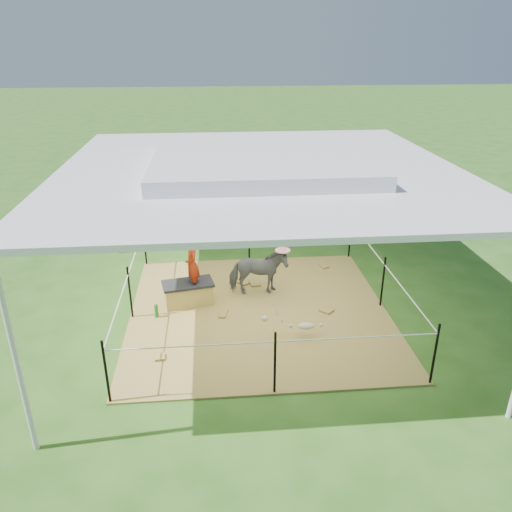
{
  "coord_description": "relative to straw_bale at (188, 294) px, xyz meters",
  "views": [
    {
      "loc": [
        -0.76,
        -7.82,
        4.57
      ],
      "look_at": [
        0.0,
        0.6,
        0.85
      ],
      "focal_mm": 35.0,
      "sensor_mm": 36.0,
      "label": 1
    }
  ],
  "objects": [
    {
      "name": "distant_person",
      "position": [
        3.83,
        7.3,
        0.41
      ],
      "size": [
        0.69,
        0.57,
        1.27
      ],
      "primitive_type": "imported",
      "rotation": [
        0.0,
        0.0,
        2.98
      ],
      "color": "#368CCB",
      "rests_on": "ground"
    },
    {
      "name": "rope_fence",
      "position": [
        1.27,
        -0.4,
        0.42
      ],
      "size": [
        4.54,
        4.54,
        1.0
      ],
      "color": "black",
      "rests_on": "ground"
    },
    {
      "name": "green_bottle",
      "position": [
        -0.55,
        -0.45,
        -0.07
      ],
      "size": [
        0.08,
        0.08,
        0.24
      ],
      "primitive_type": "cylinder",
      "rotation": [
        0.0,
        0.0,
        0.2
      ],
      "color": "#1A7822",
      "rests_on": "hay_patch"
    },
    {
      "name": "pink_hat",
      "position": [
        1.32,
        0.25,
        0.79
      ],
      "size": [
        0.28,
        0.28,
        0.13
      ],
      "primitive_type": "cylinder",
      "color": "pink",
      "rests_on": "pony"
    },
    {
      "name": "straw_bale",
      "position": [
        0.0,
        0.0,
        0.0
      ],
      "size": [
        0.93,
        0.59,
        0.38
      ],
      "primitive_type": "cube",
      "rotation": [
        0.0,
        0.0,
        0.2
      ],
      "color": "#B39341",
      "rests_on": "hay_patch"
    },
    {
      "name": "woman",
      "position": [
        0.1,
        0.0,
        0.71
      ],
      "size": [
        0.32,
        0.42,
        1.03
      ],
      "primitive_type": "imported",
      "rotation": [
        0.0,
        0.0,
        -1.37
      ],
      "color": "#AF2811",
      "rests_on": "straw_bale"
    },
    {
      "name": "dark_cloth",
      "position": [
        0.0,
        0.0,
        0.21
      ],
      "size": [
        0.99,
        0.65,
        0.05
      ],
      "primitive_type": "cube",
      "rotation": [
        0.0,
        0.0,
        0.2
      ],
      "color": "black",
      "rests_on": "straw_bale"
    },
    {
      "name": "ground",
      "position": [
        1.27,
        -0.4,
        -0.22
      ],
      "size": [
        90.0,
        90.0,
        0.0
      ],
      "primitive_type": "plane",
      "color": "#2D5919",
      "rests_on": "ground"
    },
    {
      "name": "foal",
      "position": [
        1.96,
        -1.31,
        0.04
      ],
      "size": [
        0.86,
        0.52,
        0.46
      ],
      "primitive_type": null,
      "rotation": [
        0.0,
        0.0,
        -0.08
      ],
      "color": "#C2AD8E",
      "rests_on": "hay_patch"
    },
    {
      "name": "picnic_table_near",
      "position": [
        3.32,
        7.83,
        0.15
      ],
      "size": [
        2.19,
        1.97,
        0.75
      ],
      "primitive_type": "cube",
      "rotation": [
        0.0,
        0.0,
        0.47
      ],
      "color": "brown",
      "rests_on": "ground"
    },
    {
      "name": "hay_patch",
      "position": [
        1.27,
        -0.4,
        -0.21
      ],
      "size": [
        4.6,
        4.6,
        0.03
      ],
      "primitive_type": "cube",
      "color": "brown",
      "rests_on": "ground"
    },
    {
      "name": "pony",
      "position": [
        1.32,
        0.25,
        0.27
      ],
      "size": [
        1.1,
        0.53,
        0.91
      ],
      "primitive_type": "imported",
      "rotation": [
        0.0,
        0.0,
        1.6
      ],
      "color": "#525357",
      "rests_on": "hay_patch"
    },
    {
      "name": "trash_barrel",
      "position": [
        5.25,
        5.8,
        0.26
      ],
      "size": [
        0.65,
        0.65,
        0.96
      ],
      "primitive_type": "cylinder",
      "rotation": [
        0.0,
        0.0,
        0.06
      ],
      "color": "blue",
      "rests_on": "ground"
    },
    {
      "name": "canopy_tent",
      "position": [
        1.27,
        -0.4,
        2.47
      ],
      "size": [
        6.3,
        6.3,
        2.9
      ],
      "color": "silver",
      "rests_on": "ground"
    },
    {
      "name": "picnic_table_far",
      "position": [
        7.0,
        8.82,
        0.17
      ],
      "size": [
        2.27,
        2.01,
        0.78
      ],
      "primitive_type": "cube",
      "rotation": [
        0.0,
        0.0,
        -0.42
      ],
      "color": "#53331C",
      "rests_on": "ground"
    }
  ]
}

